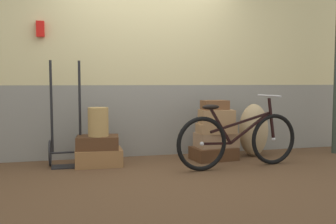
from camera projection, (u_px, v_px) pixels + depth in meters
ground at (160, 169)px, 4.66m from camera, size 8.43×5.20×0.06m
station_building at (146, 47)px, 5.36m from camera, size 6.43×0.74×3.06m
suitcase_0 at (99, 157)px, 4.73m from camera, size 0.58×0.40×0.21m
suitcase_1 at (98, 142)px, 4.72m from camera, size 0.55×0.41×0.16m
suitcase_2 at (214, 153)px, 5.10m from camera, size 0.61×0.46×0.17m
suitcase_3 at (216, 140)px, 5.13m from camera, size 0.57×0.37×0.19m
suitcase_4 at (216, 128)px, 5.07m from camera, size 0.51×0.32×0.13m
suitcase_5 at (216, 117)px, 5.06m from camera, size 0.47×0.34×0.19m
suitcase_6 at (215, 105)px, 5.04m from camera, size 0.35×0.23×0.12m
wicker_basket at (98, 122)px, 4.68m from camera, size 0.25×0.25×0.35m
luggage_trolley at (66, 143)px, 4.72m from camera, size 0.43×0.38×1.31m
burlap_sack at (254, 130)px, 5.34m from camera, size 0.42×0.35×0.74m
bicycle at (239, 140)px, 4.61m from camera, size 1.65×0.46×0.88m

